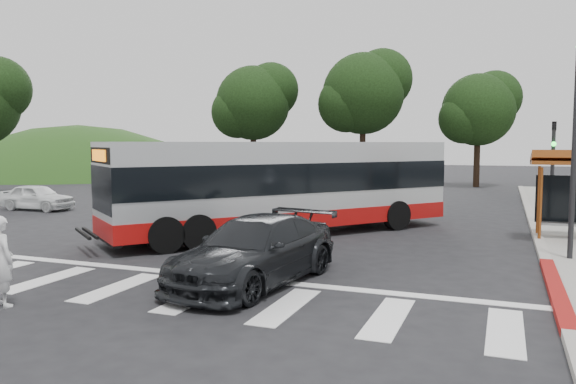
% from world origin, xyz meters
% --- Properties ---
extents(ground, '(140.00, 140.00, 0.00)m').
position_xyz_m(ground, '(0.00, 0.00, 0.00)').
color(ground, black).
rests_on(ground, ground).
extents(curb_east, '(0.30, 40.00, 0.15)m').
position_xyz_m(curb_east, '(9.00, 8.00, 0.07)').
color(curb_east, '#9E9991').
rests_on(curb_east, ground).
extents(curb_east_red, '(0.32, 6.00, 0.15)m').
position_xyz_m(curb_east_red, '(9.00, -2.00, 0.08)').
color(curb_east_red, maroon).
rests_on(curb_east_red, ground).
extents(hillside_nw, '(44.00, 44.00, 10.00)m').
position_xyz_m(hillside_nw, '(-32.00, 30.00, 0.00)').
color(hillside_nw, '#1D4114').
rests_on(hillside_nw, ground).
extents(crosswalk_ladder, '(18.00, 2.60, 0.01)m').
position_xyz_m(crosswalk_ladder, '(0.00, -5.00, 0.01)').
color(crosswalk_ladder, silver).
rests_on(crosswalk_ladder, ground).
extents(traffic_signal_ne_tall, '(0.18, 0.37, 6.50)m').
position_xyz_m(traffic_signal_ne_tall, '(9.60, 1.49, 3.88)').
color(traffic_signal_ne_tall, black).
rests_on(traffic_signal_ne_tall, ground).
extents(traffic_signal_ne_short, '(0.18, 0.37, 4.00)m').
position_xyz_m(traffic_signal_ne_short, '(9.60, 8.49, 2.48)').
color(traffic_signal_ne_short, black).
rests_on(traffic_signal_ne_short, ground).
extents(tree_north_a, '(6.60, 6.15, 10.17)m').
position_xyz_m(tree_north_a, '(-1.92, 26.07, 6.92)').
color(tree_north_a, black).
rests_on(tree_north_a, ground).
extents(tree_north_b, '(5.72, 5.33, 8.43)m').
position_xyz_m(tree_north_b, '(6.07, 28.06, 5.66)').
color(tree_north_b, black).
rests_on(tree_north_b, ground).
extents(tree_north_c, '(6.16, 5.74, 9.30)m').
position_xyz_m(tree_north_c, '(-9.92, 24.06, 6.29)').
color(tree_north_c, black).
rests_on(tree_north_c, ground).
extents(transit_bus, '(9.90, 11.43, 3.22)m').
position_xyz_m(transit_bus, '(0.78, 3.18, 1.61)').
color(transit_bus, '#B3B5B8').
rests_on(transit_bus, ground).
extents(pedestrian, '(0.74, 0.58, 1.79)m').
position_xyz_m(pedestrian, '(-1.19, -6.96, 0.89)').
color(pedestrian, white).
rests_on(pedestrian, ground).
extents(dark_sedan, '(2.81, 5.43, 1.50)m').
position_xyz_m(dark_sedan, '(2.66, -3.53, 0.75)').
color(dark_sedan, black).
rests_on(dark_sedan, ground).
extents(west_car_white, '(3.67, 1.53, 1.24)m').
position_xyz_m(west_car_white, '(-12.85, 5.50, 0.62)').
color(west_car_white, white).
rests_on(west_car_white, ground).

